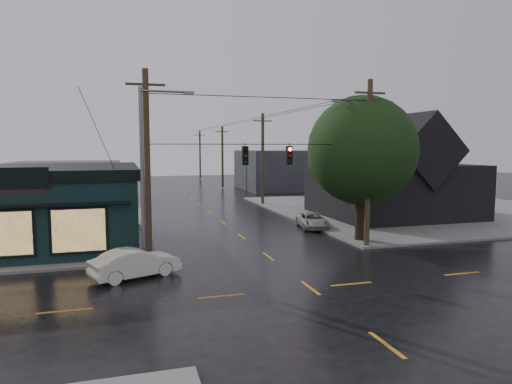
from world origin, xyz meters
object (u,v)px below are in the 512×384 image
object	(u,v)px
suv_silver	(312,221)
corner_tree	(362,151)
utility_pole_nw	(150,263)
utility_pole_ne	(366,247)
sedan_cream	(136,263)

from	to	relation	value
suv_silver	corner_tree	bearing A→B (deg)	-69.44
corner_tree	suv_silver	size ratio (longest dim) A/B	2.25
utility_pole_nw	suv_silver	xyz separation A→B (m)	(12.50, 7.11, 0.57)
corner_tree	utility_pole_ne	size ratio (longest dim) A/B	0.92
corner_tree	utility_pole_ne	bearing A→B (deg)	-106.71
corner_tree	utility_pole_ne	distance (m)	6.17
utility_pole_nw	utility_pole_ne	distance (m)	13.00
utility_pole_nw	suv_silver	distance (m)	14.39
sedan_cream	utility_pole_ne	bearing A→B (deg)	-101.30
utility_pole_nw	sedan_cream	xyz separation A→B (m)	(-0.79, -2.67, 0.69)
utility_pole_nw	suv_silver	bearing A→B (deg)	29.63
corner_tree	sedan_cream	world-z (taller)	corner_tree
utility_pole_nw	utility_pole_ne	size ratio (longest dim) A/B	1.00
utility_pole_ne	corner_tree	bearing A→B (deg)	73.29
utility_pole_ne	sedan_cream	size ratio (longest dim) A/B	2.42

